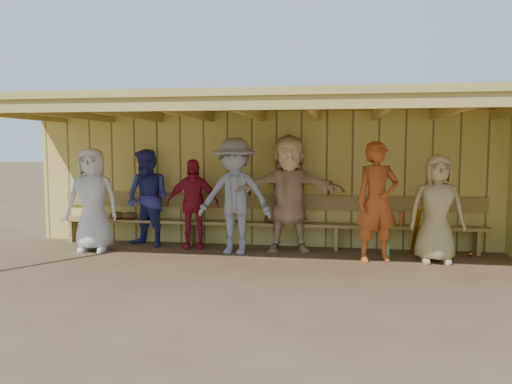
% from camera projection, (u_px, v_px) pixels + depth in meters
% --- Properties ---
extents(ground, '(90.00, 90.00, 0.00)m').
position_uv_depth(ground, '(252.00, 261.00, 7.82)').
color(ground, brown).
rests_on(ground, ground).
extents(player_b, '(0.94, 0.69, 1.77)m').
position_uv_depth(player_b, '(93.00, 200.00, 8.48)').
color(player_b, silver).
rests_on(player_b, ground).
extents(player_c, '(1.02, 0.92, 1.74)m').
position_uv_depth(player_c, '(148.00, 198.00, 8.86)').
color(player_c, navy).
rests_on(player_c, ground).
extents(player_d, '(0.97, 0.53, 1.57)m').
position_uv_depth(player_d, '(193.00, 204.00, 8.74)').
color(player_d, '#AA1B2B').
rests_on(player_d, ground).
extents(player_e, '(1.30, 0.81, 1.93)m').
position_uv_depth(player_e, '(235.00, 196.00, 8.28)').
color(player_e, gray).
rests_on(player_e, ground).
extents(player_f, '(1.91, 0.85, 1.99)m').
position_uv_depth(player_f, '(289.00, 193.00, 8.45)').
color(player_f, '#E2B67F').
rests_on(player_f, ground).
extents(player_g, '(0.79, 0.64, 1.87)m').
position_uv_depth(player_g, '(377.00, 202.00, 7.71)').
color(player_g, '#B34D1C').
rests_on(player_g, ground).
extents(player_h, '(0.83, 0.55, 1.67)m').
position_uv_depth(player_h, '(437.00, 209.00, 7.63)').
color(player_h, tan).
rests_on(player_h, ground).
extents(dugout_structure, '(8.80, 3.20, 2.50)m').
position_uv_depth(dugout_structure, '(282.00, 152.00, 8.28)').
color(dugout_structure, '#DECB5F').
rests_on(dugout_structure, ground).
extents(bench, '(7.60, 0.34, 0.93)m').
position_uv_depth(bench, '(263.00, 217.00, 8.87)').
color(bench, '#A68A47').
rests_on(bench, ground).
extents(dugout_equipment, '(6.35, 0.62, 0.80)m').
position_uv_depth(dugout_equipment, '(212.00, 219.00, 8.89)').
color(dugout_equipment, orange).
rests_on(dugout_equipment, ground).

